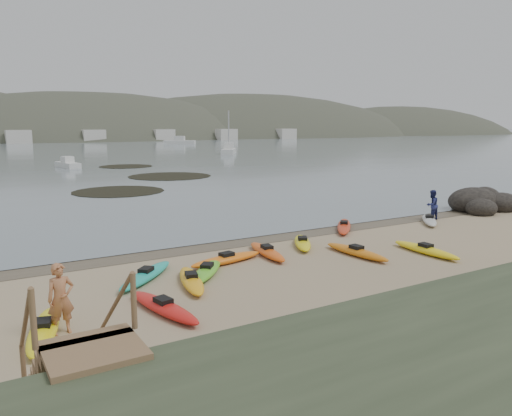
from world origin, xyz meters
TOP-DOWN VIEW (x-y plane):
  - ground at (0.00, 0.00)m, footprint 600.00×600.00m
  - wet_sand at (0.00, -0.30)m, footprint 60.00×60.00m
  - stairs at (-11.00, -11.62)m, footprint 1.50×2.70m
  - kayaks at (-1.38, -4.32)m, footprint 23.77×10.06m
  - person_west at (-10.52, -7.29)m, footprint 0.75×0.53m
  - person_east at (11.37, -1.36)m, footprint 0.92×0.75m
  - rock_cluster at (17.18, -0.68)m, footprint 5.34×3.94m
  - kelp_mats at (4.61, 31.42)m, footprint 16.64×32.25m
  - moored_boats at (7.10, 84.44)m, footprint 99.66×74.08m
  - far_hills at (39.38, 193.97)m, footprint 550.00×135.00m
  - far_town at (6.00, 145.00)m, footprint 199.00×5.00m

SIDE VIEW (x-z plane):
  - far_hills at x=39.38m, z-range -55.93..24.07m
  - ground at x=0.00m, z-range 0.00..0.00m
  - wet_sand at x=0.00m, z-range 0.00..0.00m
  - kelp_mats at x=4.61m, z-range 0.01..0.05m
  - kayaks at x=-1.38m, z-range 0.00..0.34m
  - rock_cluster at x=17.18m, z-range -0.67..1.16m
  - moored_boats at x=7.10m, z-range -0.06..1.19m
  - person_east at x=11.37m, z-range 0.00..1.79m
  - person_west at x=-10.52m, z-range 0.00..1.96m
  - stairs at x=-11.00m, z-range 0.00..2.10m
  - far_town at x=6.00m, z-range 0.00..4.00m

